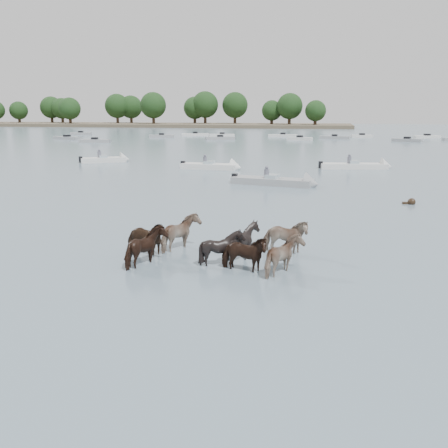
# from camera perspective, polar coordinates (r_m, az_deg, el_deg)

# --- Properties ---
(ground) EXTENTS (400.00, 400.00, 0.00)m
(ground) POSITION_cam_1_polar(r_m,az_deg,el_deg) (15.03, 1.74, -6.72)
(ground) COLOR slate
(ground) RESTS_ON ground
(shoreline) EXTENTS (160.00, 30.00, 1.00)m
(shoreline) POSITION_cam_1_polar(r_m,az_deg,el_deg) (179.29, -12.17, 11.33)
(shoreline) COLOR #4C4233
(shoreline) RESTS_ON ground
(pony_herd) EXTENTS (6.75, 3.63, 1.51)m
(pony_herd) POSITION_cam_1_polar(r_m,az_deg,el_deg) (16.86, -0.92, -2.52)
(pony_herd) COLOR black
(pony_herd) RESTS_ON ground
(swimming_pony) EXTENTS (0.72, 0.44, 0.44)m
(swimming_pony) POSITION_cam_1_polar(r_m,az_deg,el_deg) (29.28, 21.07, 2.39)
(swimming_pony) COLOR black
(swimming_pony) RESTS_ON ground
(motorboat_a) EXTENTS (5.75, 1.96, 1.92)m
(motorboat_a) POSITION_cam_1_polar(r_m,az_deg,el_deg) (44.08, -0.77, 6.75)
(motorboat_a) COLOR silver
(motorboat_a) RESTS_ON ground
(motorboat_b) EXTENTS (6.45, 2.78, 1.92)m
(motorboat_b) POSITION_cam_1_polar(r_m,az_deg,el_deg) (34.61, 6.95, 4.90)
(motorboat_b) COLOR gray
(motorboat_b) RESTS_ON ground
(motorboat_c) EXTENTS (6.66, 2.63, 1.92)m
(motorboat_c) POSITION_cam_1_polar(r_m,az_deg,el_deg) (46.25, 15.96, 6.54)
(motorboat_c) COLOR silver
(motorboat_c) RESTS_ON ground
(motorboat_f) EXTENTS (5.02, 3.96, 1.92)m
(motorboat_f) POSITION_cam_1_polar(r_m,az_deg,el_deg) (51.89, -13.19, 7.37)
(motorboat_f) COLOR silver
(motorboat_f) RESTS_ON ground
(distant_flotilla) EXTENTS (105.57, 28.36, 0.93)m
(distant_flotilla) POSITION_cam_1_polar(r_m,az_deg,el_deg) (92.91, 10.63, 9.88)
(distant_flotilla) COLOR gray
(distant_flotilla) RESTS_ON ground
(treeline) EXTENTS (144.44, 21.01, 11.96)m
(treeline) POSITION_cam_1_polar(r_m,az_deg,el_deg) (181.82, -11.92, 13.29)
(treeline) COLOR #382619
(treeline) RESTS_ON ground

